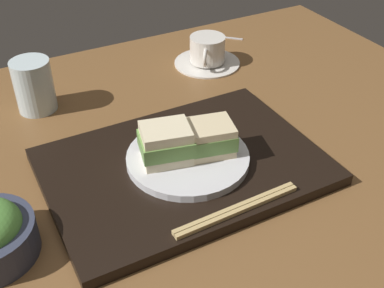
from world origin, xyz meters
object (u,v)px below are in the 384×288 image
Objects in this scene: sandwich_near at (166,144)px; teaspoon at (217,36)px; chopsticks_pair at (237,209)px; coffee_cup at (207,53)px; sandwich_plate at (188,158)px; drinking_glass at (34,86)px; sandwich_far at (209,138)px.

sandwich_near is 1.25× the size of teaspoon.
chopsticks_pair is 1.37× the size of coffee_cup.
chopsticks_pair is at bearing -86.44° from sandwich_plate.
coffee_cup is (21.59, 31.93, 0.14)cm from sandwich_plate.
drinking_glass reaches higher than teaspoon.
drinking_glass reaches higher than sandwich_far.
sandwich_plate is at bearing -11.06° from sandwich_near.
sandwich_plate is 0.97× the size of chopsticks_pair.
drinking_glass reaches higher than chopsticks_pair.
chopsticks_pair is 64.92cm from teaspoon.
drinking_glass reaches higher than coffee_cup.
sandwich_near is at bearing 168.94° from sandwich_plate.
sandwich_plate is at bearing -125.44° from teaspoon.
sandwich_near is at bearing 168.94° from sandwich_far.
sandwich_near is (-3.47, 0.68, 3.62)cm from sandwich_plate.
sandwich_far is (3.47, -0.68, 3.22)cm from sandwich_plate.
sandwich_far reaches higher than sandwich_plate.
drinking_glass reaches higher than sandwich_plate.
teaspoon is at bearing 62.19° from chopsticks_pair.
sandwich_far is 1.21× the size of teaspoon.
drinking_glass is (-38.68, -1.20, 2.39)cm from coffee_cup.
sandwich_far is 0.44× the size of chopsticks_pair.
drinking_glass is at bearing 112.00° from chopsticks_pair.
teaspoon is (34.60, 43.05, -5.88)cm from sandwich_near.
drinking_glass is 1.37× the size of teaspoon.
sandwich_far is at bearing -11.06° from sandwich_plate.
sandwich_plate is 2.20× the size of sandwich_far.
sandwich_near is 15.48cm from chopsticks_pair.
coffee_cup is at bearing 51.26° from sandwich_near.
coffee_cup reaches higher than teaspoon.
coffee_cup is 38.77cm from drinking_glass.
sandwich_plate is 2.67× the size of teaspoon.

